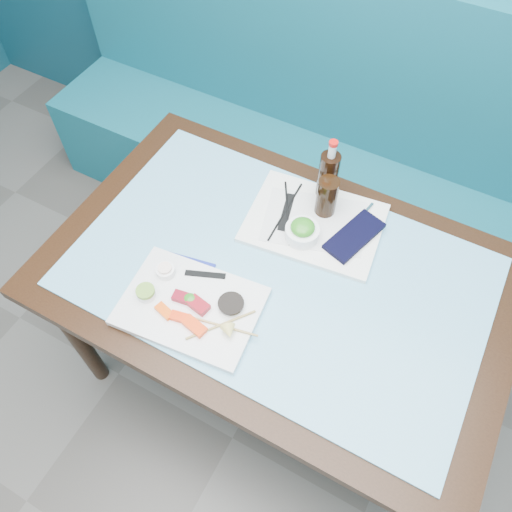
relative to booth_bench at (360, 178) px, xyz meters
The scene contains 34 objects.
booth_bench is the anchor object (origin of this frame).
dining_table 0.89m from the booth_bench, 90.00° to the right, with size 1.40×0.90×0.75m.
glass_top 0.92m from the booth_bench, 90.00° to the right, with size 1.22×0.76×0.01m, color #66ABCC.
sashimi_plate 1.15m from the booth_bench, 98.72° to the right, with size 0.39×0.28×0.02m, color white.
salmon_left 1.22m from the booth_bench, 100.78° to the right, with size 0.06×0.03×0.01m, color #FF520A.
salmon_mid 1.20m from the booth_bench, 98.34° to the right, with size 0.06×0.03×0.01m, color #FF330A.
salmon_right 1.20m from the booth_bench, 95.80° to the right, with size 0.07×0.03×0.02m, color #FF3A0A.
tuna_left 1.16m from the booth_bench, 100.33° to the right, with size 0.05×0.03×0.02m, color maroon.
tuna_right 1.15m from the booth_bench, 97.45° to the right, with size 0.06×0.04×0.02m, color maroon.
seaweed_garnish 1.15m from the booth_bench, 99.07° to the right, with size 0.04×0.04×0.02m, color #277E1D.
ramekin_wasabi 1.22m from the booth_bench, 104.66° to the right, with size 0.05×0.05×0.02m, color white.
wasabi_fill 1.22m from the booth_bench, 104.66° to the right, with size 0.05×0.05×0.01m, color #669931.
ramekin_ginger 1.13m from the booth_bench, 105.64° to the right, with size 0.06×0.06×0.02m, color white.
ginger_fill 1.14m from the booth_bench, 105.64° to the right, with size 0.04×0.04×0.01m, color #FFE1D1.
soy_dish 1.10m from the booth_bench, 93.32° to the right, with size 0.07×0.07×0.01m, color silver.
soy_fill 1.11m from the booth_bench, 93.32° to the right, with size 0.08×0.08×0.01m, color black.
lemon_wedge 1.18m from the booth_bench, 91.00° to the right, with size 0.04×0.04×0.03m, color #F5DF74.
chopstick_sleeve 1.06m from the booth_bench, 100.52° to the right, with size 0.12×0.02×0.00m, color black.
wooden_chopstick_a 1.16m from the booth_bench, 92.86° to the right, with size 0.01×0.01×0.21m, color #9A8248.
wooden_chopstick_b 1.16m from the booth_bench, 92.34° to the right, with size 0.01×0.01×0.20m, color tan.
serving_tray 0.74m from the booth_bench, 88.19° to the right, with size 0.42×0.32×0.02m, color white.
paper_placemat 0.74m from the booth_bench, 88.19° to the right, with size 0.32×0.22×0.00m, color silver.
seaweed_bowl 0.82m from the booth_bench, 89.20° to the right, with size 0.11×0.11×0.04m, color white.
seaweed_salad 0.83m from the booth_bench, 89.20° to the right, with size 0.08×0.08×0.04m, color #2D831E.
cola_glass 0.74m from the booth_bench, 87.02° to the right, with size 0.07×0.07×0.14m, color black.
navy_pouch 0.76m from the booth_bench, 76.13° to the right, with size 0.09×0.21×0.02m, color black.
fork 0.68m from the booth_bench, 74.09° to the right, with size 0.01×0.01×0.09m, color white.
black_chopstick_a 0.76m from the booth_bench, 97.09° to the right, with size 0.01×0.01×0.26m, color black.
black_chopstick_b 0.76m from the booth_bench, 96.38° to the right, with size 0.01×0.01×0.26m, color black.
tray_sleeve 0.76m from the booth_bench, 96.73° to the right, with size 0.03×0.16×0.00m, color black.
cola_bottle_body 0.69m from the booth_bench, 89.92° to the right, with size 0.06×0.06×0.18m, color black.
cola_bottle_neck 0.77m from the booth_bench, 89.92° to the right, with size 0.02×0.02×0.05m, color silver.
cola_bottle_cap 0.80m from the booth_bench, 89.92° to the right, with size 0.03×0.03×0.01m, color red.
blue_napkin 1.10m from the booth_bench, 103.47° to the right, with size 0.16×0.16×0.01m, color navy.
Camera 1 is at (0.32, 0.71, 2.03)m, focal length 35.00 mm.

